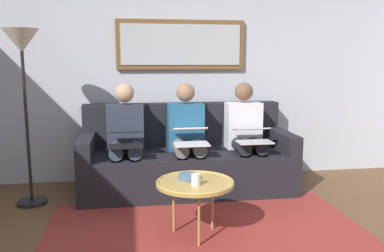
{
  "coord_description": "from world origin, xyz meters",
  "views": [
    {
      "loc": [
        0.58,
        2.04,
        1.37
      ],
      "look_at": [
        0.0,
        -1.7,
        0.75
      ],
      "focal_mm": 37.28,
      "sensor_mm": 36.0,
      "label": 1
    }
  ],
  "objects": [
    {
      "name": "cup",
      "position": [
        0.11,
        -0.81,
        0.49
      ],
      "size": [
        0.07,
        0.07,
        0.09
      ],
      "primitive_type": "cylinder",
      "color": "silver",
      "rests_on": "coffee_table"
    },
    {
      "name": "person_right",
      "position": [
        0.64,
        -2.05,
        0.61
      ],
      "size": [
        0.38,
        0.58,
        1.14
      ],
      "color": "#2D3342",
      "rests_on": "couch"
    },
    {
      "name": "person_left",
      "position": [
        -0.64,
        -2.05,
        0.61
      ],
      "size": [
        0.38,
        0.58,
        1.14
      ],
      "color": "silver",
      "rests_on": "couch"
    },
    {
      "name": "laptop_white",
      "position": [
        0.0,
        -1.81,
        0.63
      ],
      "size": [
        0.34,
        0.39,
        0.16
      ],
      "color": "white"
    },
    {
      "name": "standing_lamp",
      "position": [
        1.55,
        -1.85,
        1.37
      ],
      "size": [
        0.32,
        0.32,
        1.66
      ],
      "color": "black",
      "rests_on": "ground_plane"
    },
    {
      "name": "couch",
      "position": [
        0.0,
        -2.12,
        0.31
      ],
      "size": [
        2.2,
        0.9,
        0.9
      ],
      "color": "black",
      "rests_on": "ground_plane"
    },
    {
      "name": "laptop_black",
      "position": [
        0.64,
        -1.8,
        0.63
      ],
      "size": [
        0.33,
        0.34,
        0.14
      ],
      "color": "black"
    },
    {
      "name": "framed_mirror",
      "position": [
        0.0,
        -2.51,
        1.55
      ],
      "size": [
        1.45,
        0.05,
        0.55
      ],
      "color": "brown"
    },
    {
      "name": "wall_rear",
      "position": [
        0.0,
        -2.6,
        1.3
      ],
      "size": [
        6.0,
        0.12,
        2.6
      ],
      "primitive_type": "cube",
      "color": "#B7BCC6",
      "rests_on": "ground_plane"
    },
    {
      "name": "laptop_silver",
      "position": [
        -0.64,
        -1.8,
        0.63
      ],
      "size": [
        0.35,
        0.34,
        0.15
      ],
      "color": "silver"
    },
    {
      "name": "bowl",
      "position": [
        0.14,
        -0.96,
        0.47
      ],
      "size": [
        0.16,
        0.16,
        0.05
      ],
      "primitive_type": "cylinder",
      "color": "slate",
      "rests_on": "coffee_table"
    },
    {
      "name": "area_rug",
      "position": [
        0.0,
        -0.85,
        0.0
      ],
      "size": [
        2.6,
        1.8,
        0.01
      ],
      "primitive_type": "cube",
      "color": "maroon",
      "rests_on": "ground_plane"
    },
    {
      "name": "coffee_table",
      "position": [
        0.1,
        -0.9,
        0.43
      ],
      "size": [
        0.61,
        0.61,
        0.45
      ],
      "color": "tan",
      "rests_on": "ground_plane"
    },
    {
      "name": "person_middle",
      "position": [
        0.0,
        -2.05,
        0.61
      ],
      "size": [
        0.38,
        0.58,
        1.14
      ],
      "color": "#235B84",
      "rests_on": "couch"
    }
  ]
}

